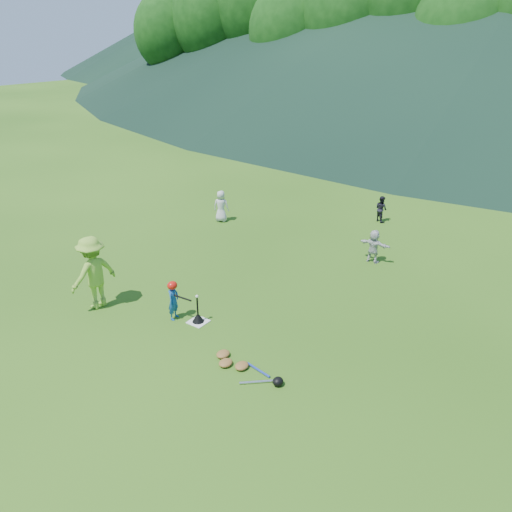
% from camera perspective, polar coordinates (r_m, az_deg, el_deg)
% --- Properties ---
extents(ground, '(120.00, 120.00, 0.00)m').
position_cam_1_polar(ground, '(12.72, -6.61, -7.51)').
color(ground, '#274F12').
rests_on(ground, ground).
extents(home_plate, '(0.45, 0.45, 0.02)m').
position_cam_1_polar(home_plate, '(12.72, -6.61, -7.47)').
color(home_plate, silver).
rests_on(home_plate, ground).
extents(baseball, '(0.08, 0.08, 0.08)m').
position_cam_1_polar(baseball, '(12.35, -6.77, -4.60)').
color(baseball, white).
rests_on(baseball, batting_tee).
extents(batter_child, '(0.33, 0.42, 1.02)m').
position_cam_1_polar(batter_child, '(12.71, -9.42, -5.06)').
color(batter_child, '#154A91').
rests_on(batter_child, ground).
extents(adult_coach, '(0.84, 1.33, 1.97)m').
position_cam_1_polar(adult_coach, '(13.53, -18.09, -1.82)').
color(adult_coach, '#83B836').
rests_on(adult_coach, ground).
extents(fielder_a, '(0.69, 0.57, 1.20)m').
position_cam_1_polar(fielder_a, '(19.03, -4.01, 5.70)').
color(fielder_a, '#BEBEBE').
rests_on(fielder_a, ground).
extents(fielder_b, '(0.61, 0.56, 1.00)m').
position_cam_1_polar(fielder_b, '(19.58, 14.11, 5.25)').
color(fielder_b, black).
rests_on(fielder_b, ground).
extents(fielder_d, '(1.00, 0.32, 1.07)m').
position_cam_1_polar(fielder_d, '(16.00, 13.31, 1.10)').
color(fielder_d, silver).
rests_on(fielder_d, ground).
extents(batting_tee, '(0.30, 0.30, 0.68)m').
position_cam_1_polar(batting_tee, '(12.66, -6.64, -7.01)').
color(batting_tee, black).
rests_on(batting_tee, home_plate).
extents(batter_gear, '(0.73, 0.26, 0.38)m').
position_cam_1_polar(batter_gear, '(12.50, -9.47, -3.45)').
color(batter_gear, red).
rests_on(batter_gear, ground).
extents(equipment_pile, '(1.80, 0.75, 0.19)m').
position_cam_1_polar(equipment_pile, '(11.05, -1.68, -12.46)').
color(equipment_pile, olive).
rests_on(equipment_pile, ground).
extents(outfield_fence, '(70.07, 0.08, 1.33)m').
position_cam_1_polar(outfield_fence, '(37.13, 24.17, 13.09)').
color(outfield_fence, gray).
rests_on(outfield_fence, ground).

